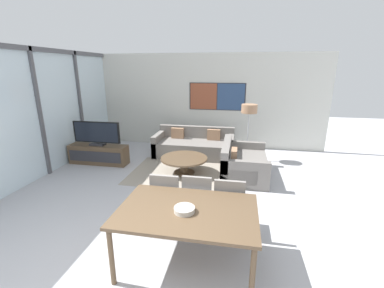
{
  "coord_description": "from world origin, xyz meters",
  "views": [
    {
      "loc": [
        1.17,
        -1.89,
        2.35
      ],
      "look_at": [
        0.29,
        2.79,
        0.95
      ],
      "focal_mm": 24.0,
      "sensor_mm": 36.0,
      "label": 1
    }
  ],
  "objects_px": {
    "tv_console": "(99,154)",
    "television": "(97,134)",
    "floor_lamp": "(249,112)",
    "dining_chair_centre": "(198,197)",
    "dining_chair_left": "(167,195)",
    "sofa_main": "(195,146)",
    "dining_chair_right": "(229,201)",
    "sofa_side": "(241,164)",
    "dining_table": "(187,214)",
    "fruit_bowl": "(184,209)",
    "coffee_table": "(184,161)"
  },
  "relations": [
    {
      "from": "sofa_side",
      "to": "dining_table",
      "type": "distance_m",
      "value": 3.06
    },
    {
      "from": "coffee_table",
      "to": "dining_chair_right",
      "type": "distance_m",
      "value": 2.39
    },
    {
      "from": "dining_table",
      "to": "sofa_main",
      "type": "bearing_deg",
      "value": 98.99
    },
    {
      "from": "dining_chair_right",
      "to": "floor_lamp",
      "type": "bearing_deg",
      "value": 84.62
    },
    {
      "from": "television",
      "to": "floor_lamp",
      "type": "distance_m",
      "value": 3.89
    },
    {
      "from": "tv_console",
      "to": "dining_chair_left",
      "type": "xyz_separation_m",
      "value": [
        2.48,
        -2.31,
        0.27
      ]
    },
    {
      "from": "tv_console",
      "to": "dining_chair_left",
      "type": "bearing_deg",
      "value": -42.9
    },
    {
      "from": "sofa_main",
      "to": "fruit_bowl",
      "type": "height_order",
      "value": "fruit_bowl"
    },
    {
      "from": "sofa_main",
      "to": "dining_table",
      "type": "relative_size",
      "value": 1.33
    },
    {
      "from": "dining_chair_centre",
      "to": "dining_chair_left",
      "type": "bearing_deg",
      "value": -175.3
    },
    {
      "from": "dining_chair_left",
      "to": "floor_lamp",
      "type": "xyz_separation_m",
      "value": [
        1.25,
        3.31,
        0.77
      ]
    },
    {
      "from": "sofa_side",
      "to": "dining_chair_right",
      "type": "xyz_separation_m",
      "value": [
        -0.16,
        -2.23,
        0.25
      ]
    },
    {
      "from": "dining_chair_centre",
      "to": "floor_lamp",
      "type": "distance_m",
      "value": 3.45
    },
    {
      "from": "tv_console",
      "to": "sofa_main",
      "type": "distance_m",
      "value": 2.56
    },
    {
      "from": "tv_console",
      "to": "television",
      "type": "height_order",
      "value": "television"
    },
    {
      "from": "dining_chair_left",
      "to": "dining_chair_right",
      "type": "relative_size",
      "value": 1.0
    },
    {
      "from": "fruit_bowl",
      "to": "floor_lamp",
      "type": "bearing_deg",
      "value": 78.99
    },
    {
      "from": "sofa_main",
      "to": "fruit_bowl",
      "type": "relative_size",
      "value": 8.83
    },
    {
      "from": "television",
      "to": "sofa_side",
      "type": "bearing_deg",
      "value": -1.36
    },
    {
      "from": "coffee_table",
      "to": "dining_table",
      "type": "bearing_deg",
      "value": -76.78
    },
    {
      "from": "floor_lamp",
      "to": "dining_chair_centre",
      "type": "bearing_deg",
      "value": -103.4
    },
    {
      "from": "dining_table",
      "to": "dining_chair_centre",
      "type": "xyz_separation_m",
      "value": [
        0.0,
        0.78,
        -0.18
      ]
    },
    {
      "from": "sofa_side",
      "to": "dining_table",
      "type": "bearing_deg",
      "value": 168.01
    },
    {
      "from": "fruit_bowl",
      "to": "television",
      "type": "bearing_deg",
      "value": 133.29
    },
    {
      "from": "dining_table",
      "to": "coffee_table",
      "type": "bearing_deg",
      "value": 103.22
    },
    {
      "from": "television",
      "to": "floor_lamp",
      "type": "xyz_separation_m",
      "value": [
        3.73,
        1.0,
        0.49
      ]
    },
    {
      "from": "dining_chair_right",
      "to": "floor_lamp",
      "type": "relative_size",
      "value": 0.6
    },
    {
      "from": "television",
      "to": "dining_table",
      "type": "distance_m",
      "value": 4.24
    },
    {
      "from": "television",
      "to": "coffee_table",
      "type": "height_order",
      "value": "television"
    },
    {
      "from": "dining_chair_right",
      "to": "fruit_bowl",
      "type": "height_order",
      "value": "dining_chair_right"
    },
    {
      "from": "dining_table",
      "to": "dining_chair_right",
      "type": "height_order",
      "value": "dining_chair_right"
    },
    {
      "from": "tv_console",
      "to": "floor_lamp",
      "type": "relative_size",
      "value": 1.01
    },
    {
      "from": "sofa_side",
      "to": "dining_table",
      "type": "xyz_separation_m",
      "value": [
        -0.63,
        -2.96,
        0.43
      ]
    },
    {
      "from": "dining_chair_centre",
      "to": "fruit_bowl",
      "type": "distance_m",
      "value": 0.89
    },
    {
      "from": "tv_console",
      "to": "television",
      "type": "relative_size",
      "value": 1.22
    },
    {
      "from": "floor_lamp",
      "to": "coffee_table",
      "type": "bearing_deg",
      "value": -139.66
    },
    {
      "from": "television",
      "to": "dining_chair_left",
      "type": "bearing_deg",
      "value": -42.91
    },
    {
      "from": "sofa_side",
      "to": "television",
      "type": "bearing_deg",
      "value": 88.64
    },
    {
      "from": "sofa_side",
      "to": "coffee_table",
      "type": "relative_size",
      "value": 1.46
    },
    {
      "from": "dining_chair_right",
      "to": "television",
      "type": "bearing_deg",
      "value": 145.9
    },
    {
      "from": "television",
      "to": "sofa_main",
      "type": "relative_size",
      "value": 0.57
    },
    {
      "from": "sofa_main",
      "to": "coffee_table",
      "type": "distance_m",
      "value": 1.37
    },
    {
      "from": "tv_console",
      "to": "fruit_bowl",
      "type": "relative_size",
      "value": 6.1
    },
    {
      "from": "sofa_side",
      "to": "dining_table",
      "type": "height_order",
      "value": "same"
    },
    {
      "from": "dining_table",
      "to": "floor_lamp",
      "type": "bearing_deg",
      "value": 79.11
    },
    {
      "from": "sofa_main",
      "to": "floor_lamp",
      "type": "bearing_deg",
      "value": -5.73
    },
    {
      "from": "floor_lamp",
      "to": "dining_table",
      "type": "bearing_deg",
      "value": -100.89
    },
    {
      "from": "tv_console",
      "to": "sofa_side",
      "type": "bearing_deg",
      "value": -1.35
    },
    {
      "from": "tv_console",
      "to": "dining_table",
      "type": "bearing_deg",
      "value": -45.92
    },
    {
      "from": "dining_chair_left",
      "to": "sofa_side",
      "type": "bearing_deg",
      "value": 63.76
    }
  ]
}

